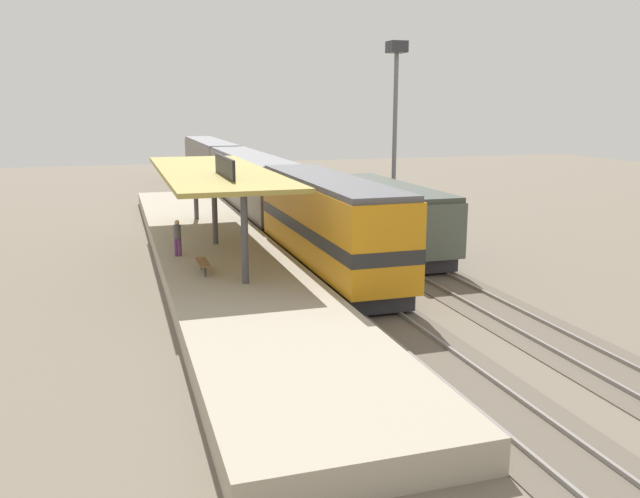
{
  "coord_description": "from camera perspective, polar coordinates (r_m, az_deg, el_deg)",
  "views": [
    {
      "loc": [
        -9.29,
        -33.02,
        7.8
      ],
      "look_at": [
        -1.38,
        -7.6,
        2.0
      ],
      "focal_mm": 36.97,
      "sensor_mm": 36.0,
      "label": 1
    }
  ],
  "objects": [
    {
      "name": "track_near",
      "position": [
        35.17,
        -1.53,
        -0.48
      ],
      "size": [
        3.2,
        110.0,
        0.16
      ],
      "color": "#5F5649",
      "rests_on": "ground"
    },
    {
      "name": "freight_car",
      "position": [
        35.71,
        5.86,
        2.83
      ],
      "size": [
        2.8,
        12.0,
        3.54
      ],
      "color": "#28282D",
      "rests_on": "track_far"
    },
    {
      "name": "track_far",
      "position": [
        36.65,
        5.41,
        -0.0
      ],
      "size": [
        3.2,
        110.0,
        0.16
      ],
      "color": "#5F5649",
      "rests_on": "ground"
    },
    {
      "name": "person_waiting",
      "position": [
        31.43,
        -12.24,
        1.11
      ],
      "size": [
        0.34,
        0.34,
        1.71
      ],
      "color": "#663375",
      "rests_on": "platform"
    },
    {
      "name": "ground_plane",
      "position": [
        35.75,
        1.56,
        -0.31
      ],
      "size": [
        120.0,
        120.0,
        0.0
      ],
      "primitive_type": "plane",
      "color": "#706656"
    },
    {
      "name": "passenger_carriage_rear",
      "position": [
        68.28,
        -9.49,
        7.52
      ],
      "size": [
        2.9,
        20.0,
        4.24
      ],
      "color": "#28282D",
      "rests_on": "track_near"
    },
    {
      "name": "station_canopy",
      "position": [
        33.42,
        -9.19,
        6.53
      ],
      "size": [
        5.2,
        18.0,
        4.7
      ],
      "color": "#47474C",
      "rests_on": "platform"
    },
    {
      "name": "platform",
      "position": [
        34.15,
        -8.98,
        -0.29
      ],
      "size": [
        6.0,
        44.0,
        0.9
      ],
      "primitive_type": "cube",
      "color": "#A89E89",
      "rests_on": "ground"
    },
    {
      "name": "locomotive",
      "position": [
        30.57,
        0.69,
        2.14
      ],
      "size": [
        2.93,
        14.43,
        4.44
      ],
      "color": "#28282D",
      "rests_on": "track_near"
    },
    {
      "name": "passenger_carriage_front",
      "position": [
        47.85,
        -6.0,
        5.64
      ],
      "size": [
        2.9,
        20.0,
        4.24
      ],
      "color": "#28282D",
      "rests_on": "track_near"
    },
    {
      "name": "light_mast",
      "position": [
        42.56,
        6.57,
        13.02
      ],
      "size": [
        1.1,
        1.1,
        11.7
      ],
      "color": "slate",
      "rests_on": "ground"
    },
    {
      "name": "platform_bench",
      "position": [
        28.14,
        -10.11,
        -1.17
      ],
      "size": [
        0.44,
        1.7,
        0.5
      ],
      "color": "#333338",
      "rests_on": "platform"
    }
  ]
}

